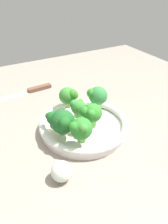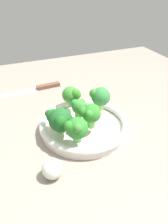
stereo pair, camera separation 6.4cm
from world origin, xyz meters
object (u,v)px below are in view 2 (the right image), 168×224
broccoli_floret_1 (79,107)px  broccoli_floret_4 (76,128)px  broccoli_floret_5 (53,116)px  bowl (84,125)px  broccoli_floret_0 (72,95)px  broccoli_floret_2 (60,120)px  broccoli_floret_6 (100,97)px  broccoli_floret_3 (90,114)px  garlic_bulb (52,169)px  knife (37,89)px

broccoli_floret_1 → broccoli_floret_4: size_ratio=0.79×
broccoli_floret_5 → bowl: bearing=79.8°
broccoli_floret_0 → broccoli_floret_2: 13.68cm
broccoli_floret_6 → broccoli_floret_5: bearing=-80.4°
broccoli_floret_2 → bowl: bearing=108.6°
broccoli_floret_1 → broccoli_floret_3: size_ratio=0.76×
broccoli_floret_2 → broccoli_floret_4: 5.87cm
broccoli_floret_0 → garlic_bulb: size_ratio=1.38×
broccoli_floret_1 → broccoli_floret_6: bearing=98.6°
bowl → garlic_bulb: size_ratio=5.38×
broccoli_floret_2 → garlic_bulb: (11.09, -5.63, -4.95)cm
broccoli_floret_5 → knife: size_ratio=0.19×
bowl → knife: size_ratio=1.00×
broccoli_floret_0 → broccoli_floret_3: size_ratio=0.95×
broccoli_floret_1 → knife: (-28.85, -7.09, -6.17)cm
garlic_bulb → bowl: bearing=135.5°
bowl → broccoli_floret_6: size_ratio=3.60×
bowl → broccoli_floret_2: size_ratio=3.50×
broccoli_floret_0 → broccoli_floret_4: same height
broccoli_floret_1 → broccoli_floret_3: (6.71, 0.78, 1.30)cm
broccoli_floret_5 → broccoli_floret_6: size_ratio=0.67×
garlic_bulb → broccoli_floret_3: bearing=126.2°
broccoli_floret_2 → broccoli_floret_5: broccoli_floret_2 is taller
broccoli_floret_0 → broccoli_floret_1: broccoli_floret_0 is taller
bowl → broccoli_floret_1: 5.82cm
broccoli_floret_1 → garlic_bulb: (16.88, -13.13, -4.24)cm
broccoli_floret_1 → broccoli_floret_6: (-1.12, 7.38, 1.27)cm
broccoli_floret_1 → broccoli_floret_4: (11.03, -4.87, 0.96)cm
broccoli_floret_2 → broccoli_floret_3: bearing=83.6°
broccoli_floret_6 → garlic_bulb: (18.00, -20.51, -5.51)cm
broccoli_floret_6 → knife: (-27.74, -14.47, -7.44)cm
broccoli_floret_2 → broccoli_floret_6: (-6.91, 14.88, 0.56)cm
garlic_bulb → knife: bearing=172.5°
broccoli_floret_1 → broccoli_floret_2: 9.51cm
knife → garlic_bulb: garlic_bulb is taller
broccoli_floret_3 → knife: size_ratio=0.27×
broccoli_floret_3 → garlic_bulb: size_ratio=1.45×
broccoli_floret_3 → broccoli_floret_6: 10.24cm
broccoli_floret_1 → broccoli_floret_2: broccoli_floret_2 is taller
broccoli_floret_4 → broccoli_floret_6: size_ratio=0.93×
broccoli_floret_2 → broccoli_floret_4: broccoli_floret_2 is taller
broccoli_floret_4 → broccoli_floret_6: broccoli_floret_6 is taller
broccoli_floret_4 → broccoli_floret_2: bearing=-153.3°
broccoli_floret_5 → garlic_bulb: (15.34, -4.74, -3.90)cm
broccoli_floret_3 → garlic_bulb: (10.17, -13.91, -5.55)cm
broccoli_floret_3 → broccoli_floret_2: bearing=-96.4°
broccoli_floret_5 → garlic_bulb: size_ratio=1.01×
broccoli_floret_0 → knife: 25.24cm
broccoli_floret_6 → garlic_bulb: broccoli_floret_6 is taller
broccoli_floret_0 → broccoli_floret_4: (16.74, -4.76, -0.14)cm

